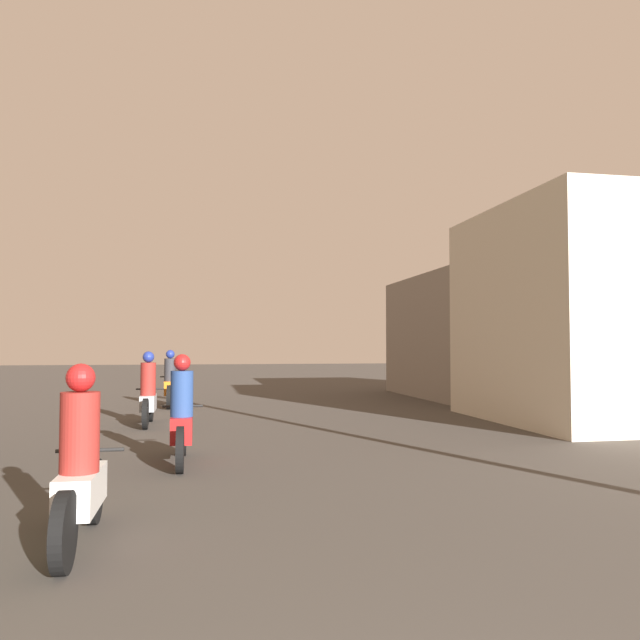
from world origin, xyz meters
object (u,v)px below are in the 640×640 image
Objects in this scene: motorcycle_silver at (148,396)px; motorcycle_orange at (170,384)px; motorcycle_white at (81,473)px; building_right_near at (595,315)px; building_right_far at (488,337)px; motorcycle_red at (182,420)px.

motorcycle_orange is at bearing 77.70° from motorcycle_silver.
motorcycle_orange is (0.17, 12.38, 0.03)m from motorcycle_white.
building_right_near is (9.67, -5.26, 1.77)m from motorcycle_orange.
building_right_far is at bearing 20.21° from motorcycle_silver.
building_right_near is at bearing 31.97° from motorcycle_white.
building_right_far reaches higher than motorcycle_red.
motorcycle_orange is at bearing 151.47° from building_right_near.
building_right_near reaches higher than building_right_far.
motorcycle_red is 0.37× the size of building_right_near.
building_right_far is (10.46, 1.77, 1.38)m from motorcycle_orange.
motorcycle_orange reaches higher than motorcycle_silver.
building_right_near reaches higher than motorcycle_red.
building_right_near is at bearing -15.05° from motorcycle_silver.
motorcycle_red is at bearing -133.23° from building_right_far.
motorcycle_silver is 0.37× the size of building_right_near.
motorcycle_white is at bearing -90.84° from motorcycle_orange.
motorcycle_silver is 0.95× the size of motorcycle_orange.
motorcycle_silver is 12.32m from building_right_far.
motorcycle_white is at bearing -95.99° from motorcycle_red.
building_right_near is 0.82× the size of building_right_far.
motorcycle_red is 0.31× the size of building_right_far.
building_right_near is (9.93, -1.12, 1.78)m from motorcycle_silver.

